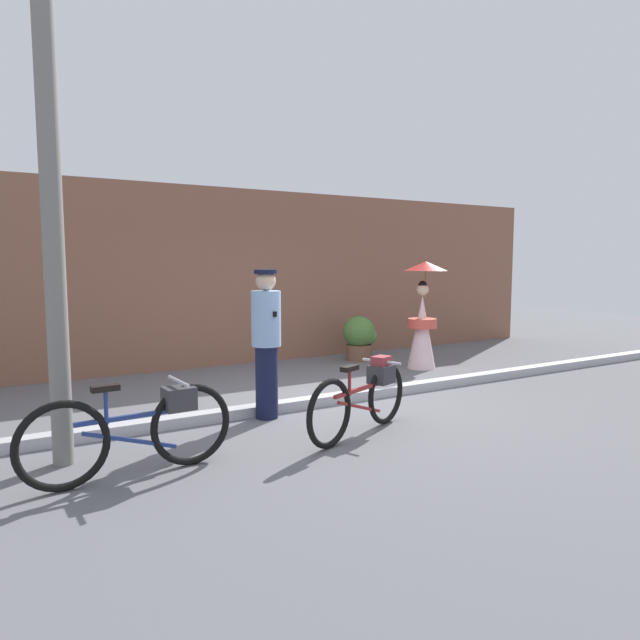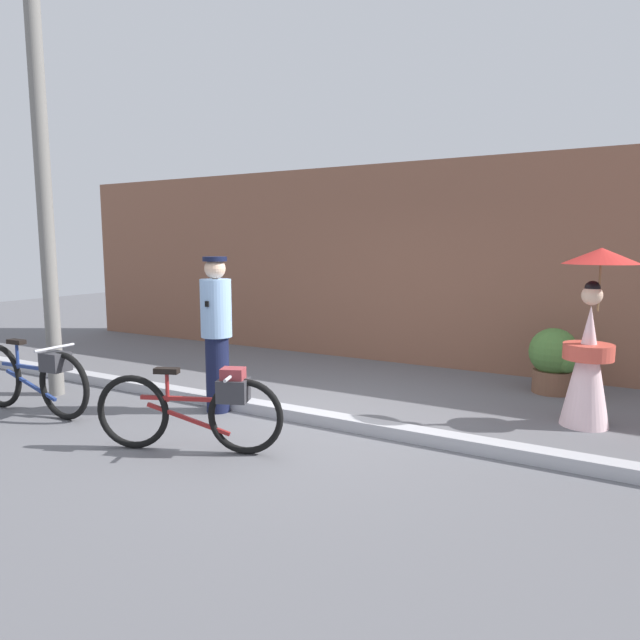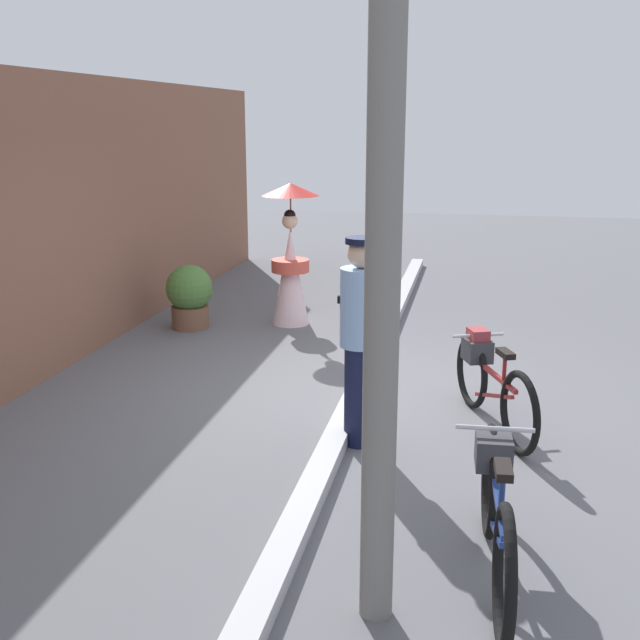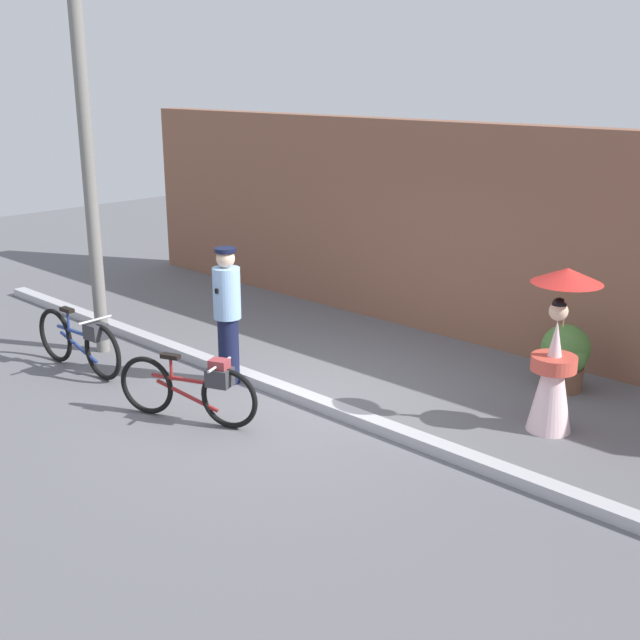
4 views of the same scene
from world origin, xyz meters
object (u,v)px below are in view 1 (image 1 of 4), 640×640
object	(u,v)px
potted_plant_by_door	(360,337)
utility_pole	(51,193)
bicycle_near_officer	(138,428)
bicycle_far_side	(364,395)
person_with_parasol	(423,317)
person_officer	(266,339)

from	to	relation	value
potted_plant_by_door	utility_pole	size ratio (longest dim) A/B	0.17
bicycle_near_officer	bicycle_far_side	bearing A→B (deg)	0.37
person_with_parasol	bicycle_near_officer	bearing A→B (deg)	-154.47
person_officer	potted_plant_by_door	size ratio (longest dim) A/B	2.10
bicycle_far_side	utility_pole	xyz separation A→B (m)	(-2.86, 0.61, 1.99)
person_with_parasol	utility_pole	xyz separation A→B (m)	(-5.85, -1.92, 1.51)
bicycle_far_side	utility_pole	world-z (taller)	utility_pole
bicycle_far_side	person_officer	distance (m)	1.34
bicycle_far_side	potted_plant_by_door	distance (m)	4.51
bicycle_near_officer	person_officer	xyz separation A→B (m)	(1.70, 1.07, 0.51)
person_officer	person_with_parasol	distance (m)	3.92
bicycle_near_officer	person_officer	distance (m)	2.07
person_officer	potted_plant_by_door	world-z (taller)	person_officer
bicycle_far_side	person_with_parasol	size ratio (longest dim) A/B	0.90
bicycle_far_side	utility_pole	distance (m)	3.54
bicycle_near_officer	person_officer	bearing A→B (deg)	32.09
bicycle_near_officer	utility_pole	distance (m)	2.15
person_officer	utility_pole	xyz separation A→B (m)	(-2.22, -0.44, 1.47)
potted_plant_by_door	bicycle_near_officer	bearing A→B (deg)	-142.38
person_officer	bicycle_near_officer	bearing A→B (deg)	-147.91
bicycle_near_officer	person_officer	world-z (taller)	person_officer
potted_plant_by_door	bicycle_far_side	bearing A→B (deg)	-124.04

